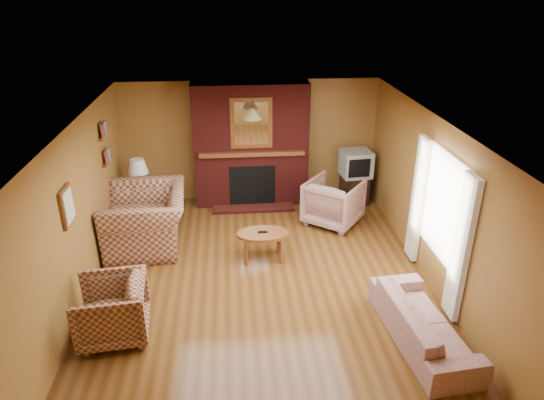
{
  "coord_description": "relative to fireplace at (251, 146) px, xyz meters",
  "views": [
    {
      "loc": [
        -0.4,
        -5.99,
        4.15
      ],
      "look_at": [
        0.19,
        0.6,
        1.11
      ],
      "focal_mm": 32.0,
      "sensor_mm": 36.0,
      "label": 1
    }
  ],
  "objects": [
    {
      "name": "floor",
      "position": [
        0.0,
        -2.98,
        -1.18
      ],
      "size": [
        6.5,
        6.5,
        0.0
      ],
      "primitive_type": "plane",
      "color": "#4C2C10",
      "rests_on": "ground"
    },
    {
      "name": "ceiling",
      "position": [
        0.0,
        -2.98,
        1.22
      ],
      "size": [
        6.5,
        6.5,
        0.0
      ],
      "primitive_type": "plane",
      "rotation": [
        3.14,
        0.0,
        0.0
      ],
      "color": "white",
      "rests_on": "wall_back"
    },
    {
      "name": "wall_back",
      "position": [
        0.0,
        0.27,
        0.02
      ],
      "size": [
        6.5,
        0.0,
        6.5
      ],
      "primitive_type": "plane",
      "rotation": [
        1.57,
        0.0,
        0.0
      ],
      "color": "olive",
      "rests_on": "floor"
    },
    {
      "name": "wall_front",
      "position": [
        0.0,
        -6.23,
        0.02
      ],
      "size": [
        6.5,
        0.0,
        6.5
      ],
      "primitive_type": "plane",
      "rotation": [
        -1.57,
        0.0,
        0.0
      ],
      "color": "olive",
      "rests_on": "floor"
    },
    {
      "name": "wall_left",
      "position": [
        -2.5,
        -2.98,
        0.02
      ],
      "size": [
        0.0,
        6.5,
        6.5
      ],
      "primitive_type": "plane",
      "rotation": [
        1.57,
        0.0,
        1.57
      ],
      "color": "olive",
      "rests_on": "floor"
    },
    {
      "name": "wall_right",
      "position": [
        2.5,
        -2.98,
        0.02
      ],
      "size": [
        0.0,
        6.5,
        6.5
      ],
      "primitive_type": "plane",
      "rotation": [
        1.57,
        0.0,
        -1.57
      ],
      "color": "olive",
      "rests_on": "floor"
    },
    {
      "name": "fireplace",
      "position": [
        0.0,
        0.0,
        0.0
      ],
      "size": [
        2.2,
        0.82,
        2.4
      ],
      "color": "#4E1311",
      "rests_on": "floor"
    },
    {
      "name": "window_right",
      "position": [
        2.45,
        -3.18,
        -0.06
      ],
      "size": [
        0.1,
        1.85,
        2.0
      ],
      "color": "beige",
      "rests_on": "wall_right"
    },
    {
      "name": "bookshelf",
      "position": [
        -2.44,
        -1.08,
        0.48
      ],
      "size": [
        0.09,
        0.55,
        0.71
      ],
      "color": "brown",
      "rests_on": "wall_left"
    },
    {
      "name": "botanical_print",
      "position": [
        -2.47,
        -3.28,
        0.37
      ],
      "size": [
        0.05,
        0.4,
        0.5
      ],
      "color": "brown",
      "rests_on": "wall_left"
    },
    {
      "name": "pendant_light",
      "position": [
        0.0,
        -0.68,
        0.82
      ],
      "size": [
        0.36,
        0.36,
        0.48
      ],
      "color": "black",
      "rests_on": "ceiling"
    },
    {
      "name": "plaid_loveseat",
      "position": [
        -1.85,
        -1.6,
        -0.69
      ],
      "size": [
        1.42,
        1.6,
        0.98
      ],
      "primitive_type": "imported",
      "rotation": [
        0.0,
        0.0,
        -1.5
      ],
      "color": "maroon",
      "rests_on": "floor"
    },
    {
      "name": "plaid_armchair",
      "position": [
        -1.95,
        -3.91,
        -0.79
      ],
      "size": [
        0.94,
        0.92,
        0.78
      ],
      "primitive_type": "imported",
      "rotation": [
        0.0,
        0.0,
        -1.47
      ],
      "color": "maroon",
      "rests_on": "floor"
    },
    {
      "name": "floral_sofa",
      "position": [
        1.9,
        -4.35,
        -0.91
      ],
      "size": [
        0.89,
        1.9,
        0.54
      ],
      "primitive_type": "imported",
      "rotation": [
        0.0,
        0.0,
        1.67
      ],
      "color": "#BAA690",
      "rests_on": "floor"
    },
    {
      "name": "floral_armchair",
      "position": [
        1.44,
        -1.08,
        -0.76
      ],
      "size": [
        1.28,
        1.28,
        0.84
      ],
      "primitive_type": "imported",
      "rotation": [
        0.0,
        0.0,
        2.48
      ],
      "color": "#BAA690",
      "rests_on": "floor"
    },
    {
      "name": "coffee_table",
      "position": [
        0.06,
        -2.23,
        -0.77
      ],
      "size": [
        0.83,
        0.51,
        0.5
      ],
      "color": "brown",
      "rests_on": "floor"
    },
    {
      "name": "side_table",
      "position": [
        -2.1,
        -0.53,
        -0.91
      ],
      "size": [
        0.41,
        0.41,
        0.55
      ],
      "primitive_type": "cube",
      "rotation": [
        0.0,
        0.0,
        0.01
      ],
      "color": "brown",
      "rests_on": "floor"
    },
    {
      "name": "table_lamp",
      "position": [
        -2.1,
        -0.53,
        -0.29
      ],
      "size": [
        0.38,
        0.38,
        0.62
      ],
      "color": "silver",
      "rests_on": "side_table"
    },
    {
      "name": "tv_stand",
      "position": [
        2.05,
        -0.18,
        -0.9
      ],
      "size": [
        0.54,
        0.5,
        0.57
      ],
      "primitive_type": "cube",
      "rotation": [
        0.0,
        0.0,
        -0.04
      ],
      "color": "black",
      "rests_on": "floor"
    },
    {
      "name": "crt_tv",
      "position": [
        2.05,
        -0.19,
        -0.36
      ],
      "size": [
        0.6,
        0.6,
        0.51
      ],
      "color": "#A4A7AC",
      "rests_on": "tv_stand"
    }
  ]
}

